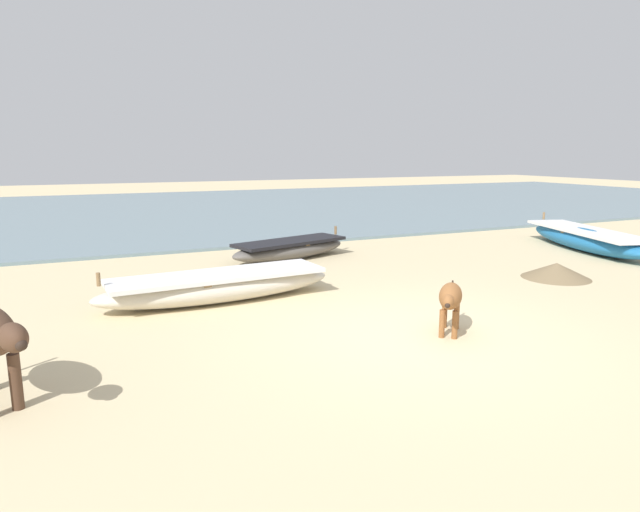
{
  "coord_description": "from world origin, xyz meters",
  "views": [
    {
      "loc": [
        -3.97,
        -5.78,
        2.4
      ],
      "look_at": [
        -0.09,
        2.79,
        0.6
      ],
      "focal_mm": 30.51,
      "sensor_mm": 36.0,
      "label": 1
    }
  ],
  "objects": [
    {
      "name": "ground",
      "position": [
        0.0,
        0.0,
        0.0
      ],
      "size": [
        80.0,
        80.0,
        0.0
      ],
      "primitive_type": "plane",
      "color": "beige"
    },
    {
      "name": "fishing_boat_0",
      "position": [
        -1.93,
        2.75,
        0.26
      ],
      "size": [
        4.0,
        1.23,
        0.67
      ],
      "rotation": [
        0.0,
        0.0,
        3.21
      ],
      "color": "beige",
      "rests_on": "ground"
    },
    {
      "name": "fishing_boat_2",
      "position": [
        7.56,
        3.65,
        0.29
      ],
      "size": [
        2.31,
        4.53,
        0.73
      ],
      "rotation": [
        0.0,
        0.0,
        1.28
      ],
      "color": "#1E669E",
      "rests_on": "ground"
    },
    {
      "name": "debris_pile_0",
      "position": [
        4.43,
        1.7,
        0.15
      ],
      "size": [
        1.65,
        1.65,
        0.3
      ],
      "primitive_type": "cone",
      "rotation": [
        0.0,
        0.0,
        1.23
      ],
      "color": "#7A6647",
      "rests_on": "ground"
    },
    {
      "name": "sea_water",
      "position": [
        0.0,
        17.34,
        0.04
      ],
      "size": [
        60.0,
        20.0,
        0.08
      ],
      "primitive_type": "cube",
      "color": "slate",
      "rests_on": "ground"
    },
    {
      "name": "calf_far_brown",
      "position": [
        0.48,
        -0.13,
        0.49
      ],
      "size": [
        0.83,
        0.9,
        0.68
      ],
      "rotation": [
        0.0,
        0.0,
        3.99
      ],
      "color": "brown",
      "rests_on": "ground"
    },
    {
      "name": "fishing_boat_1",
      "position": [
        0.44,
        5.63,
        0.24
      ],
      "size": [
        3.16,
        1.69,
        0.63
      ],
      "rotation": [
        0.0,
        0.0,
        0.28
      ],
      "color": "#5B5651",
      "rests_on": "ground"
    }
  ]
}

